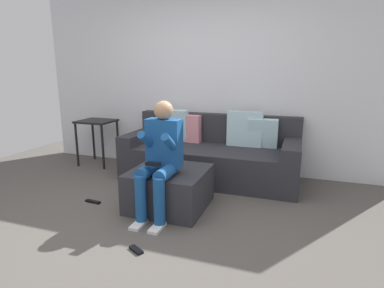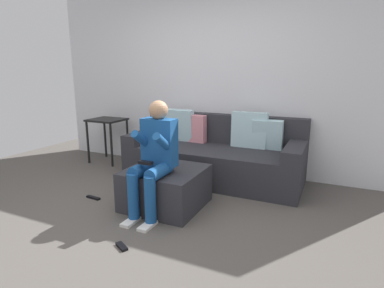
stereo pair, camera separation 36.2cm
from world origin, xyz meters
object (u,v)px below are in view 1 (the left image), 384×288
at_px(couch_sectional, 211,155).
at_px(remote_by_storage_bin, 93,202).
at_px(person_seated, 160,155).
at_px(side_table, 97,128).
at_px(ottoman, 170,188).
at_px(remote_near_ottoman, 136,250).

relative_size(couch_sectional, remote_by_storage_bin, 12.22).
relative_size(couch_sectional, person_seated, 2.01).
bearing_deg(remote_by_storage_bin, side_table, 128.56).
xyz_separation_m(ottoman, person_seated, (-0.01, -0.20, 0.42)).
xyz_separation_m(ottoman, remote_by_storage_bin, (-0.86, -0.19, -0.20)).
relative_size(ottoman, remote_near_ottoman, 5.35).
bearing_deg(couch_sectional, remote_near_ottoman, -92.10).
height_order(side_table, remote_by_storage_bin, side_table).
bearing_deg(side_table, remote_by_storage_bin, -57.13).
relative_size(person_seated, remote_by_storage_bin, 6.09).
bearing_deg(person_seated, couch_sectional, 82.68).
distance_m(couch_sectional, remote_near_ottoman, 2.01).
bearing_deg(couch_sectional, ottoman, -98.22).
height_order(person_seated, remote_near_ottoman, person_seated).
relative_size(person_seated, side_table, 1.65).
distance_m(remote_near_ottoman, remote_by_storage_bin, 1.18).
xyz_separation_m(couch_sectional, ottoman, (-0.16, -1.09, -0.11)).
relative_size(ottoman, side_table, 1.12).
xyz_separation_m(remote_near_ottoman, remote_by_storage_bin, (-0.95, 0.71, 0.00)).
xyz_separation_m(side_table, remote_near_ottoman, (1.80, -2.03, -0.57)).
distance_m(couch_sectional, ottoman, 1.10).
height_order(person_seated, side_table, person_seated).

